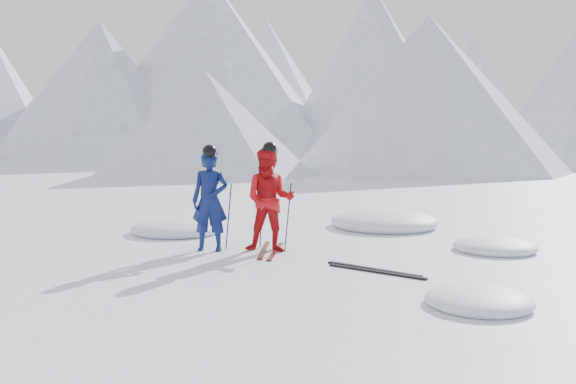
% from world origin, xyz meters
% --- Properties ---
extents(ground, '(160.00, 160.00, 0.00)m').
position_xyz_m(ground, '(0.00, 0.00, 0.00)').
color(ground, white).
rests_on(ground, ground).
extents(skier_blue, '(0.78, 0.62, 1.87)m').
position_xyz_m(skier_blue, '(-2.74, -0.10, 0.93)').
color(skier_blue, '#0D1750').
rests_on(skier_blue, ground).
extents(skier_red, '(1.12, 1.00, 1.92)m').
position_xyz_m(skier_red, '(-1.69, 0.28, 0.96)').
color(skier_red, red).
rests_on(skier_red, ground).
extents(pole_blue_left, '(0.12, 0.09, 1.24)m').
position_xyz_m(pole_blue_left, '(-3.04, 0.05, 0.62)').
color(pole_blue_left, black).
rests_on(pole_blue_left, ground).
extents(pole_blue_right, '(0.12, 0.07, 1.24)m').
position_xyz_m(pole_blue_right, '(-2.49, 0.15, 0.62)').
color(pole_blue_right, black).
rests_on(pole_blue_right, ground).
extents(pole_red_left, '(0.13, 0.10, 1.28)m').
position_xyz_m(pole_red_left, '(-1.99, 0.53, 0.64)').
color(pole_red_left, black).
rests_on(pole_red_left, ground).
extents(pole_red_right, '(0.13, 0.09, 1.28)m').
position_xyz_m(pole_red_right, '(-1.39, 0.43, 0.64)').
color(pole_red_right, black).
rests_on(pole_red_right, ground).
extents(ski_worn_left, '(0.70, 1.62, 0.03)m').
position_xyz_m(ski_worn_left, '(-1.81, 0.28, 0.01)').
color(ski_worn_left, black).
rests_on(ski_worn_left, ground).
extents(ski_worn_right, '(0.59, 1.65, 0.03)m').
position_xyz_m(ski_worn_right, '(-1.57, 0.28, 0.01)').
color(ski_worn_right, black).
rests_on(ski_worn_right, ground).
extents(ski_loose_a, '(1.67, 0.52, 0.03)m').
position_xyz_m(ski_loose_a, '(0.49, -0.45, 0.01)').
color(ski_loose_a, black).
rests_on(ski_loose_a, ground).
extents(ski_loose_b, '(1.68, 0.46, 0.03)m').
position_xyz_m(ski_loose_b, '(0.59, -0.60, 0.01)').
color(ski_loose_b, black).
rests_on(ski_loose_b, ground).
extents(snow_lumps, '(8.47, 7.88, 0.55)m').
position_xyz_m(snow_lumps, '(-1.06, 2.61, 0.00)').
color(snow_lumps, white).
rests_on(snow_lumps, ground).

